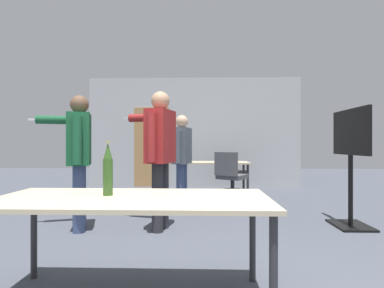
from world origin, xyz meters
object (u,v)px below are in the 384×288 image
Objects in this scene: tv_screen at (351,156)px; person_near_casual at (159,147)px; office_chair_near_pushed at (231,173)px; beer_bottle at (108,170)px; person_center_tall at (78,149)px; office_chair_mid_tucked at (230,179)px; person_right_polo at (181,153)px.

tv_screen is 2.54m from person_near_casual.
office_chair_near_pushed is at bearing -6.87° from person_near_casual.
tv_screen reaches higher than beer_bottle.
office_chair_mid_tucked is at bearing -67.46° from person_center_tall.
office_chair_near_pushed is at bearing -156.59° from tv_screen.
beer_bottle is (-0.33, -2.93, -0.04)m from person_right_polo.
tv_screen is 0.99× the size of person_right_polo.
person_near_casual is at bearing -61.37° from office_chair_near_pushed.
tv_screen is at bearing -16.94° from office_chair_near_pushed.
person_right_polo is 0.92× the size of person_center_tall.
office_chair_mid_tucked is 2.47× the size of beer_bottle.
person_right_polo reaches higher than office_chair_mid_tucked.
person_center_tall is at bearing 107.28° from person_near_casual.
office_chair_mid_tucked is 1.06× the size of office_chair_near_pushed.
office_chair_near_pushed is (-1.29, 2.99, -0.52)m from tv_screen.
person_right_polo is 2.29m from office_chair_near_pushed.
person_center_tall is 4.02m from office_chair_near_pushed.
office_chair_mid_tucked is (2.10, 1.75, -0.58)m from person_center_tall.
tv_screen is at bearing -14.31° from office_chair_mid_tucked.
office_chair_near_pushed is (1.04, 1.97, -0.53)m from person_right_polo.
person_near_casual is 2.09m from office_chair_mid_tucked.
beer_bottle reaches higher than office_chair_mid_tucked.
person_near_casual reaches higher than person_right_polo.
tv_screen is 3.28m from beer_bottle.
office_chair_mid_tucked is at bearing -46.34° from office_chair_near_pushed.
tv_screen is 3.30m from office_chair_near_pushed.
office_chair_near_pushed is 5.11m from beer_bottle.
beer_bottle is at bearing -78.71° from office_chair_mid_tucked.
person_near_casual is 1.96× the size of office_chair_near_pushed.
beer_bottle is at bearing -168.42° from person_center_tall.
person_right_polo is 0.90× the size of person_near_casual.
office_chair_mid_tucked is at bearing 70.34° from beer_bottle.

